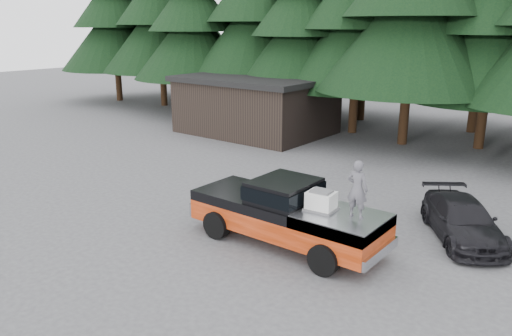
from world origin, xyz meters
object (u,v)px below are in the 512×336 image
Objects in this scene: pickup_truck at (286,222)px; air_compressor at (321,201)px; man_on_bed at (357,189)px; utility_building at (256,104)px; parked_car at (462,220)px.

air_compressor reaches higher than pickup_truck.
utility_building is (-12.51, 11.66, -0.44)m from man_on_bed.
utility_building is at bearing -44.34° from man_on_bed.
air_compressor is (1.17, -0.06, 0.91)m from pickup_truck.
man_on_bed is (0.99, 0.12, 0.53)m from air_compressor.
air_compressor reaches higher than parked_car.
pickup_truck is 8.30× the size of air_compressor.
man_on_bed is (2.15, 0.06, 1.44)m from pickup_truck.
man_on_bed is at bearing -42.99° from utility_building.
pickup_truck is 1.48m from air_compressor.
utility_building is (-14.27, 8.19, 1.08)m from parked_car.
pickup_truck is 2.59m from man_on_bed.
parked_car is at bearing 42.09° from pickup_truck.
man_on_bed is 0.18× the size of utility_building.
man_on_bed is at bearing 1.68° from air_compressor.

